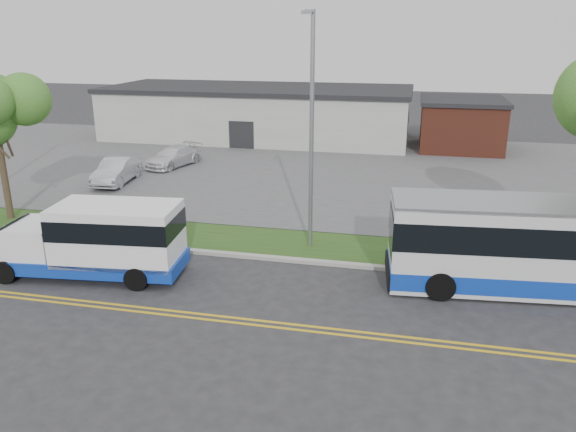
% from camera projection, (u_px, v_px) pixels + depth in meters
% --- Properties ---
extents(ground, '(140.00, 140.00, 0.00)m').
position_uv_depth(ground, '(222.00, 267.00, 22.06)').
color(ground, '#28282B').
rests_on(ground, ground).
extents(lane_line_north, '(70.00, 0.12, 0.01)m').
position_uv_depth(lane_line_north, '(184.00, 312.00, 18.50)').
color(lane_line_north, gold).
rests_on(lane_line_north, ground).
extents(lane_line_south, '(70.00, 0.12, 0.01)m').
position_uv_depth(lane_line_south, '(180.00, 316.00, 18.22)').
color(lane_line_south, gold).
rests_on(lane_line_south, ground).
extents(curb, '(80.00, 0.30, 0.15)m').
position_uv_depth(curb, '(231.00, 255.00, 23.06)').
color(curb, '#9E9B93').
rests_on(curb, ground).
extents(verge, '(80.00, 3.30, 0.10)m').
position_uv_depth(verge, '(244.00, 240.00, 24.73)').
color(verge, '#244416').
rests_on(verge, ground).
extents(parking_lot, '(80.00, 25.00, 0.10)m').
position_uv_depth(parking_lot, '(305.00, 167.00, 37.79)').
color(parking_lot, '#4C4C4F').
rests_on(parking_lot, ground).
extents(commercial_building, '(25.40, 10.40, 4.35)m').
position_uv_depth(commercial_building, '(259.00, 113.00, 47.62)').
color(commercial_building, '#9E9E99').
rests_on(commercial_building, ground).
extents(brick_wing, '(6.30, 7.30, 3.90)m').
position_uv_depth(brick_wing, '(461.00, 124.00, 43.32)').
color(brick_wing, brown).
rests_on(brick_wing, ground).
extents(streetlight_near, '(0.35, 1.53, 9.50)m').
position_uv_depth(streetlight_near, '(311.00, 126.00, 22.31)').
color(streetlight_near, gray).
rests_on(streetlight_near, verge).
extents(shuttle_bus, '(7.51, 3.13, 2.80)m').
position_uv_depth(shuttle_bus, '(100.00, 238.00, 20.86)').
color(shuttle_bus, '#0F34A4').
rests_on(shuttle_bus, ground).
extents(transit_bus, '(11.96, 3.78, 3.26)m').
position_uv_depth(transit_bus, '(560.00, 247.00, 19.54)').
color(transit_bus, silver).
rests_on(transit_bus, ground).
extents(pedestrian, '(0.69, 0.56, 1.63)m').
position_uv_depth(pedestrian, '(112.00, 215.00, 25.31)').
color(pedestrian, black).
rests_on(pedestrian, verge).
extents(parked_car_a, '(2.09, 4.65, 1.48)m').
position_uv_depth(parked_car_a, '(117.00, 171.00, 33.55)').
color(parked_car_a, '#AFB0B6').
rests_on(parked_car_a, parking_lot).
extents(parked_car_b, '(2.99, 4.87, 1.32)m').
position_uv_depth(parked_car_b, '(173.00, 156.00, 37.76)').
color(parked_car_b, silver).
rests_on(parked_car_b, parking_lot).
extents(grocery_bag_left, '(0.32, 0.32, 0.32)m').
position_uv_depth(grocery_bag_left, '(105.00, 230.00, 25.35)').
color(grocery_bag_left, white).
rests_on(grocery_bag_left, verge).
extents(grocery_bag_right, '(0.32, 0.32, 0.32)m').
position_uv_depth(grocery_bag_right, '(122.00, 227.00, 25.68)').
color(grocery_bag_right, white).
rests_on(grocery_bag_right, verge).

